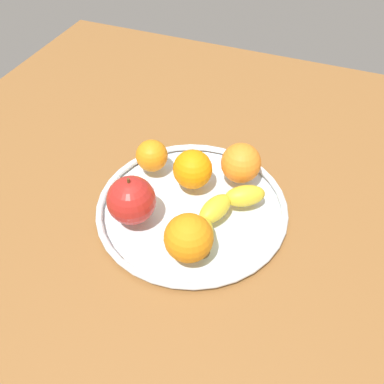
{
  "coord_description": "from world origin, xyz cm",
  "views": [
    {
      "loc": [
        47.02,
        18.46,
        56.47
      ],
      "look_at": [
        0.0,
        0.0,
        4.8
      ],
      "focal_mm": 39.25,
      "sensor_mm": 36.0,
      "label": 1
    }
  ],
  "objects_px": {
    "apple": "(131,200)",
    "orange_back_right": "(189,238)",
    "orange_front_right": "(241,163)",
    "banana": "(221,214)",
    "orange_front_left": "(152,156)",
    "fruit_bowl": "(192,207)",
    "orange_back_left": "(193,169)"
  },
  "relations": [
    {
      "from": "fruit_bowl",
      "to": "orange_back_left",
      "type": "distance_m",
      "value": 0.07
    },
    {
      "from": "orange_front_left",
      "to": "orange_front_right",
      "type": "xyz_separation_m",
      "value": [
        -0.03,
        0.16,
        0.01
      ]
    },
    {
      "from": "banana",
      "to": "apple",
      "type": "relative_size",
      "value": 2.09
    },
    {
      "from": "orange_front_left",
      "to": "orange_front_right",
      "type": "height_order",
      "value": "orange_front_right"
    },
    {
      "from": "orange_back_right",
      "to": "orange_front_left",
      "type": "relative_size",
      "value": 1.27
    },
    {
      "from": "apple",
      "to": "orange_front_right",
      "type": "xyz_separation_m",
      "value": [
        -0.16,
        0.14,
        -0.0
      ]
    },
    {
      "from": "orange_back_left",
      "to": "orange_front_right",
      "type": "relative_size",
      "value": 0.97
    },
    {
      "from": "fruit_bowl",
      "to": "banana",
      "type": "relative_size",
      "value": 1.8
    },
    {
      "from": "orange_front_left",
      "to": "orange_back_right",
      "type": "bearing_deg",
      "value": 40.66
    },
    {
      "from": "fruit_bowl",
      "to": "apple",
      "type": "distance_m",
      "value": 0.12
    },
    {
      "from": "fruit_bowl",
      "to": "banana",
      "type": "xyz_separation_m",
      "value": [
        0.02,
        0.06,
        0.03
      ]
    },
    {
      "from": "orange_back_right",
      "to": "orange_back_left",
      "type": "bearing_deg",
      "value": -160.87
    },
    {
      "from": "orange_front_left",
      "to": "banana",
      "type": "bearing_deg",
      "value": 63.6
    },
    {
      "from": "apple",
      "to": "orange_back_left",
      "type": "relative_size",
      "value": 1.26
    },
    {
      "from": "apple",
      "to": "orange_back_left",
      "type": "xyz_separation_m",
      "value": [
        -0.11,
        0.06,
        -0.01
      ]
    },
    {
      "from": "fruit_bowl",
      "to": "orange_back_right",
      "type": "bearing_deg",
      "value": 18.64
    },
    {
      "from": "orange_front_right",
      "to": "banana",
      "type": "bearing_deg",
      "value": 0.53
    },
    {
      "from": "apple",
      "to": "banana",
      "type": "bearing_deg",
      "value": 107.19
    },
    {
      "from": "orange_back_right",
      "to": "orange_front_right",
      "type": "relative_size",
      "value": 1.05
    },
    {
      "from": "apple",
      "to": "orange_back_right",
      "type": "bearing_deg",
      "value": 72.55
    },
    {
      "from": "fruit_bowl",
      "to": "orange_back_right",
      "type": "height_order",
      "value": "orange_back_right"
    },
    {
      "from": "banana",
      "to": "orange_front_left",
      "type": "distance_m",
      "value": 0.18
    },
    {
      "from": "orange_back_right",
      "to": "orange_front_left",
      "type": "distance_m",
      "value": 0.21
    },
    {
      "from": "orange_back_left",
      "to": "orange_front_right",
      "type": "height_order",
      "value": "orange_front_right"
    },
    {
      "from": "orange_back_left",
      "to": "orange_front_left",
      "type": "height_order",
      "value": "orange_back_left"
    },
    {
      "from": "fruit_bowl",
      "to": "orange_front_right",
      "type": "bearing_deg",
      "value": 148.37
    },
    {
      "from": "banana",
      "to": "apple",
      "type": "distance_m",
      "value": 0.15
    },
    {
      "from": "apple",
      "to": "orange_back_right",
      "type": "xyz_separation_m",
      "value": [
        0.04,
        0.12,
        -0.0
      ]
    },
    {
      "from": "orange_back_left",
      "to": "orange_front_right",
      "type": "bearing_deg",
      "value": 121.47
    },
    {
      "from": "fruit_bowl",
      "to": "orange_front_right",
      "type": "distance_m",
      "value": 0.12
    },
    {
      "from": "orange_back_right",
      "to": "fruit_bowl",
      "type": "bearing_deg",
      "value": -161.36
    },
    {
      "from": "fruit_bowl",
      "to": "orange_front_left",
      "type": "height_order",
      "value": "orange_front_left"
    }
  ]
}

